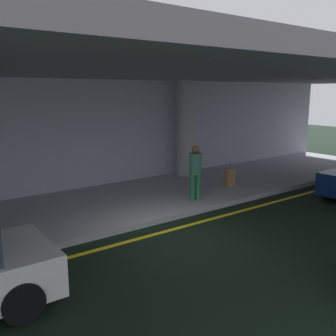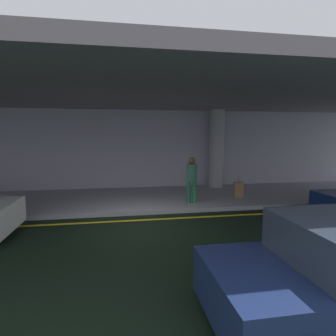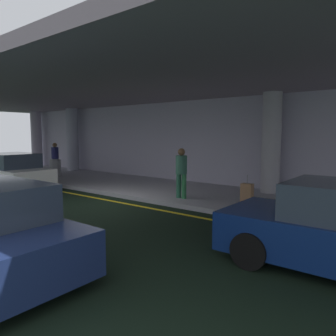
# 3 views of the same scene
# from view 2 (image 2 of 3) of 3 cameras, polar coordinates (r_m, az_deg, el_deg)

# --- Properties ---
(ground_plane) EXTENTS (60.00, 60.00, 0.00)m
(ground_plane) POSITION_cam_2_polar(r_m,az_deg,el_deg) (8.34, -6.06, -11.62)
(ground_plane) COLOR black
(sidewalk) EXTENTS (26.00, 4.20, 0.15)m
(sidewalk) POSITION_cam_2_polar(r_m,az_deg,el_deg) (11.31, -7.08, -6.32)
(sidewalk) COLOR #A3A2AD
(sidewalk) RESTS_ON ground
(lane_stripe_yellow) EXTENTS (26.00, 0.14, 0.01)m
(lane_stripe_yellow) POSITION_cam_2_polar(r_m,az_deg,el_deg) (8.79, -6.26, -10.62)
(lane_stripe_yellow) COLOR yellow
(lane_stripe_yellow) RESTS_ON ground
(support_column_center) EXTENTS (0.68, 0.68, 3.65)m
(support_column_center) POSITION_cam_2_polar(r_m,az_deg,el_deg) (13.34, 9.94, 3.88)
(support_column_center) COLOR #A7A4AD
(support_column_center) RESTS_ON sidewalk
(ceiling_overhang) EXTENTS (28.00, 13.20, 0.30)m
(ceiling_overhang) POSITION_cam_2_polar(r_m,az_deg,el_deg) (10.60, -7.26, 13.90)
(ceiling_overhang) COLOR gray
(ceiling_overhang) RESTS_ON support_column_far_left
(terminal_back_wall) EXTENTS (26.00, 0.30, 3.80)m
(terminal_back_wall) POSITION_cam_2_polar(r_m,az_deg,el_deg) (13.28, -7.65, 3.58)
(terminal_back_wall) COLOR #ADA8BE
(terminal_back_wall) RESTS_ON ground
(traveler_with_luggage) EXTENTS (0.38, 0.38, 1.68)m
(traveler_with_luggage) POSITION_cam_2_polar(r_m,az_deg,el_deg) (10.10, 4.88, -1.86)
(traveler_with_luggage) COLOR #276248
(traveler_with_luggage) RESTS_ON sidewalk
(suitcase_upright_primary) EXTENTS (0.36, 0.22, 0.90)m
(suitcase_upright_primary) POSITION_cam_2_polar(r_m,az_deg,el_deg) (11.46, 14.28, -4.33)
(suitcase_upright_primary) COLOR #9A6F4B
(suitcase_upright_primary) RESTS_ON sidewalk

